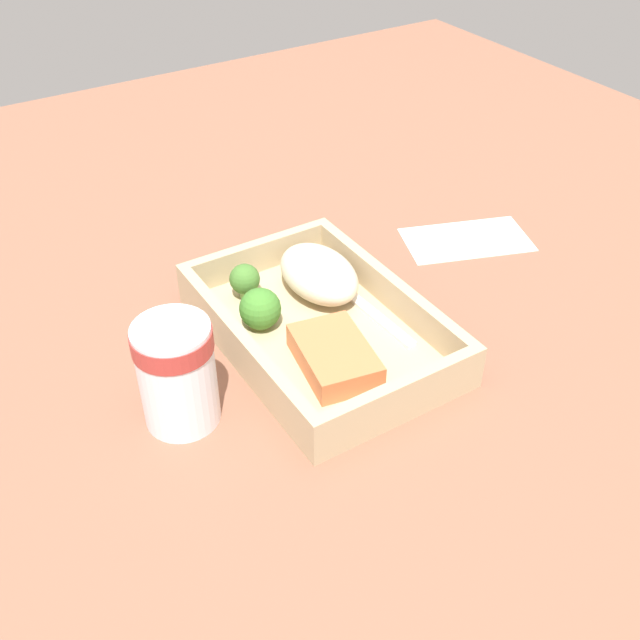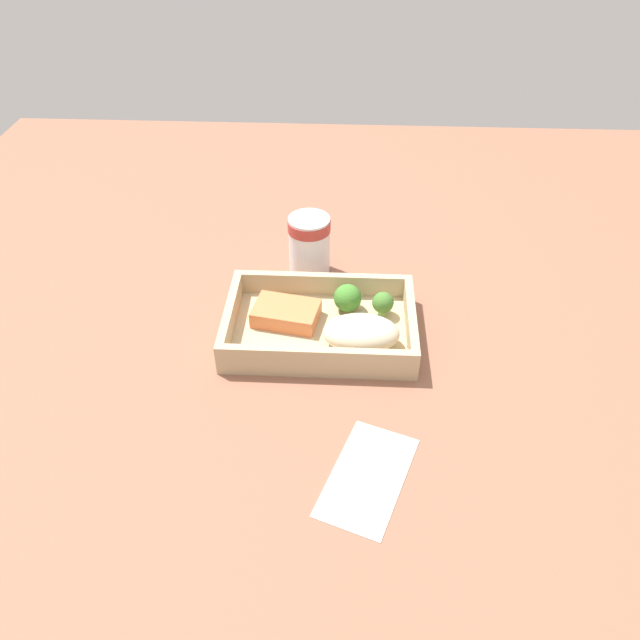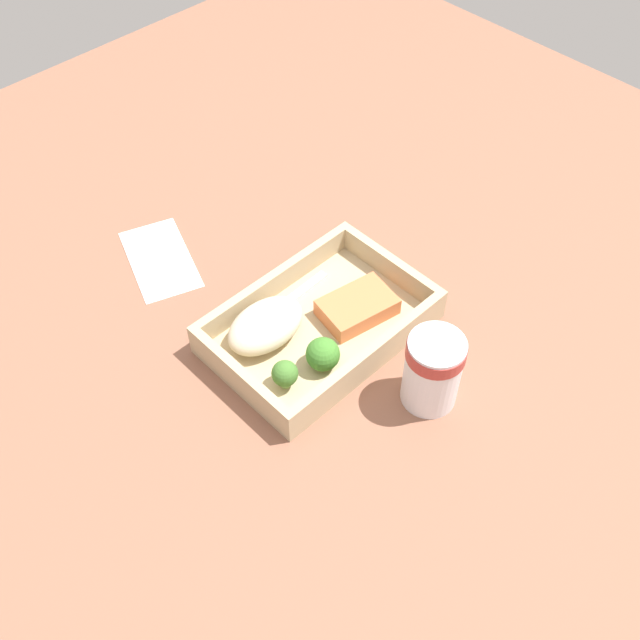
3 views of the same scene
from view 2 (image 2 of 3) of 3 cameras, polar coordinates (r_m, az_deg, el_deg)
The scene contains 10 objects.
ground_plane at distance 93.61cm, azimuth 0.00°, elevation -1.75°, with size 160.00×160.00×2.00cm, color brown.
takeout_tray at distance 92.56cm, azimuth 0.00°, elevation -1.00°, with size 27.68×18.55×1.20cm, color tan.
tray_rim at distance 91.05cm, azimuth 0.00°, elevation 0.13°, with size 27.68×18.55×3.52cm.
salmon_fillet at distance 92.97cm, azimuth -3.12°, elevation 0.62°, with size 9.48×6.28×2.50cm, color #DD7443.
mashed_potatoes at distance 87.92cm, azimuth 3.78°, elevation -1.21°, with size 10.86×7.09×4.59cm, color beige.
broccoli_floret_1 at distance 94.32cm, azimuth 2.54°, elevation 2.00°, with size 4.24×4.24×4.35cm.
broccoli_floret_2 at distance 93.64cm, azimuth 5.77°, elevation 1.55°, with size 3.24×3.24×3.95cm.
fork at distance 87.50cm, azimuth 1.16°, elevation -3.17°, with size 15.85×2.34×0.44cm.
paper_cup at distance 102.63cm, azimuth -0.99°, elevation 7.10°, with size 6.92×6.92×10.28cm.
receipt_slip at distance 75.45cm, azimuth 4.38°, elevation -14.06°, with size 8.24×15.10×0.24cm, color white.
Camera 2 is at (3.51, -70.38, 60.62)cm, focal length 35.00 mm.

